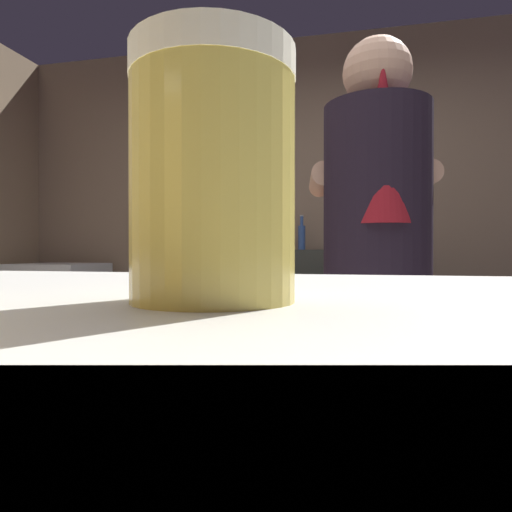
{
  "coord_description": "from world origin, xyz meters",
  "views": [
    {
      "loc": [
        0.22,
        -1.28,
        1.05
      ],
      "look_at": [
        0.1,
        -0.75,
        1.04
      ],
      "focal_mm": 31.26,
      "sensor_mm": 36.0,
      "label": 1
    }
  ],
  "objects_px": {
    "bartender": "(377,264)",
    "bottle_vinegar": "(302,236)",
    "bottle_soy": "(288,240)",
    "pint_glass_near": "(213,177)",
    "mixing_bowl": "(251,280)",
    "bottle_hot_sauce": "(282,237)",
    "mini_fridge": "(59,325)",
    "bottle_olive_oil": "(377,237)",
    "chefs_knife": "(445,290)"
  },
  "relations": [
    {
      "from": "bottle_soy",
      "to": "mixing_bowl",
      "type": "bearing_deg",
      "value": -88.79
    },
    {
      "from": "mixing_bowl",
      "to": "bottle_vinegar",
      "type": "distance_m",
      "value": 1.27
    },
    {
      "from": "mixing_bowl",
      "to": "bottle_olive_oil",
      "type": "height_order",
      "value": "bottle_olive_oil"
    },
    {
      "from": "bottle_soy",
      "to": "bottle_vinegar",
      "type": "relative_size",
      "value": 0.76
    },
    {
      "from": "chefs_knife",
      "to": "bottle_hot_sauce",
      "type": "xyz_separation_m",
      "value": [
        -0.89,
        1.39,
        0.27
      ]
    },
    {
      "from": "bartender",
      "to": "bottle_soy",
      "type": "xyz_separation_m",
      "value": [
        -0.56,
        1.71,
        0.13
      ]
    },
    {
      "from": "bartender",
      "to": "mixing_bowl",
      "type": "height_order",
      "value": "bartender"
    },
    {
      "from": "bartender",
      "to": "bottle_olive_oil",
      "type": "distance_m",
      "value": 1.8
    },
    {
      "from": "mini_fridge",
      "to": "pint_glass_near",
      "type": "relative_size",
      "value": 7.53
    },
    {
      "from": "chefs_knife",
      "to": "bottle_soy",
      "type": "distance_m",
      "value": 1.57
    },
    {
      "from": "mini_fridge",
      "to": "bartender",
      "type": "xyz_separation_m",
      "value": [
        2.33,
        -1.55,
        0.53
      ]
    },
    {
      "from": "bottle_soy",
      "to": "bottle_vinegar",
      "type": "distance_m",
      "value": 0.1
    },
    {
      "from": "bartender",
      "to": "pint_glass_near",
      "type": "xyz_separation_m",
      "value": [
        -0.13,
        -1.26,
        0.08
      ]
    },
    {
      "from": "mini_fridge",
      "to": "bottle_olive_oil",
      "type": "bearing_deg",
      "value": 5.78
    },
    {
      "from": "bartender",
      "to": "pint_glass_near",
      "type": "relative_size",
      "value": 13.69
    },
    {
      "from": "pint_glass_near",
      "to": "bottle_olive_oil",
      "type": "relative_size",
      "value": 0.53
    },
    {
      "from": "bartender",
      "to": "bottle_vinegar",
      "type": "bearing_deg",
      "value": 7.45
    },
    {
      "from": "mixing_bowl",
      "to": "bottle_hot_sauce",
      "type": "distance_m",
      "value": 1.35
    },
    {
      "from": "bottle_olive_oil",
      "to": "bottle_soy",
      "type": "bearing_deg",
      "value": -172.39
    },
    {
      "from": "pint_glass_near",
      "to": "mini_fridge",
      "type": "bearing_deg",
      "value": 127.97
    },
    {
      "from": "mixing_bowl",
      "to": "bottle_soy",
      "type": "height_order",
      "value": "bottle_soy"
    },
    {
      "from": "bottle_vinegar",
      "to": "bottle_olive_oil",
      "type": "distance_m",
      "value": 0.53
    },
    {
      "from": "bottle_vinegar",
      "to": "mini_fridge",
      "type": "bearing_deg",
      "value": -175.11
    },
    {
      "from": "chefs_knife",
      "to": "bottle_soy",
      "type": "xyz_separation_m",
      "value": [
        -0.83,
        1.3,
        0.24
      ]
    },
    {
      "from": "chefs_knife",
      "to": "bottle_soy",
      "type": "relative_size",
      "value": 1.27
    },
    {
      "from": "mixing_bowl",
      "to": "chefs_knife",
      "type": "height_order",
      "value": "mixing_bowl"
    },
    {
      "from": "pint_glass_near",
      "to": "bottle_soy",
      "type": "relative_size",
      "value": 0.67
    },
    {
      "from": "bartender",
      "to": "bottle_vinegar",
      "type": "height_order",
      "value": "bartender"
    },
    {
      "from": "chefs_knife",
      "to": "bottle_vinegar",
      "type": "distance_m",
      "value": 1.52
    },
    {
      "from": "bottle_hot_sauce",
      "to": "bottle_vinegar",
      "type": "bearing_deg",
      "value": -26.96
    },
    {
      "from": "bottle_olive_oil",
      "to": "chefs_knife",
      "type": "bearing_deg",
      "value": -81.55
    },
    {
      "from": "mini_fridge",
      "to": "mixing_bowl",
      "type": "distance_m",
      "value": 2.15
    },
    {
      "from": "mixing_bowl",
      "to": "chefs_knife",
      "type": "bearing_deg",
      "value": -3.94
    },
    {
      "from": "bottle_hot_sauce",
      "to": "chefs_knife",
      "type": "bearing_deg",
      "value": -57.22
    },
    {
      "from": "mixing_bowl",
      "to": "bottle_soy",
      "type": "xyz_separation_m",
      "value": [
        -0.03,
        1.25,
        0.21
      ]
    },
    {
      "from": "bartender",
      "to": "bottle_vinegar",
      "type": "xyz_separation_m",
      "value": [
        -0.45,
        1.71,
        0.15
      ]
    },
    {
      "from": "chefs_knife",
      "to": "bottle_olive_oil",
      "type": "distance_m",
      "value": 1.43
    },
    {
      "from": "bottle_vinegar",
      "to": "mixing_bowl",
      "type": "bearing_deg",
      "value": -93.43
    },
    {
      "from": "bottle_vinegar",
      "to": "bottle_olive_oil",
      "type": "height_order",
      "value": "bottle_vinegar"
    },
    {
      "from": "mini_fridge",
      "to": "mixing_bowl",
      "type": "bearing_deg",
      "value": -31.17
    },
    {
      "from": "bartender",
      "to": "bottle_vinegar",
      "type": "relative_size",
      "value": 6.95
    },
    {
      "from": "mini_fridge",
      "to": "pint_glass_near",
      "type": "distance_m",
      "value": 3.62
    },
    {
      "from": "pint_glass_near",
      "to": "bottle_soy",
      "type": "distance_m",
      "value": 3.0
    },
    {
      "from": "mixing_bowl",
      "to": "bottle_hot_sauce",
      "type": "bearing_deg",
      "value": 93.61
    },
    {
      "from": "chefs_knife",
      "to": "bartender",
      "type": "bearing_deg",
      "value": -122.64
    },
    {
      "from": "pint_glass_near",
      "to": "bottle_olive_oil",
      "type": "xyz_separation_m",
      "value": [
        0.21,
        3.06,
        0.07
      ]
    },
    {
      "from": "chefs_knife",
      "to": "pint_glass_near",
      "type": "relative_size",
      "value": 1.9
    },
    {
      "from": "pint_glass_near",
      "to": "bottle_hot_sauce",
      "type": "xyz_separation_m",
      "value": [
        -0.48,
        3.06,
        0.07
      ]
    },
    {
      "from": "bartender",
      "to": "chefs_knife",
      "type": "xyz_separation_m",
      "value": [
        0.28,
        0.41,
        -0.11
      ]
    },
    {
      "from": "bartender",
      "to": "bottle_soy",
      "type": "bearing_deg",
      "value": 10.58
    }
  ]
}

